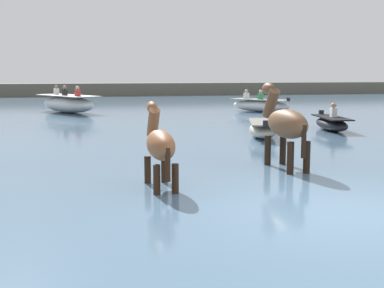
# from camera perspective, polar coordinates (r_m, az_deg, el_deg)

# --- Properties ---
(ground_plane) EXTENTS (120.00, 120.00, 0.00)m
(ground_plane) POSITION_cam_1_polar(r_m,az_deg,el_deg) (7.67, 15.85, -9.98)
(ground_plane) COLOR #666051
(water_surface) EXTENTS (90.00, 90.00, 0.37)m
(water_surface) POSITION_cam_1_polar(r_m,az_deg,el_deg) (16.91, -0.34, 0.78)
(water_surface) COLOR slate
(water_surface) RESTS_ON ground
(horse_lead_bay) EXTENTS (0.61, 1.94, 2.11)m
(horse_lead_bay) POSITION_cam_1_polar(r_m,az_deg,el_deg) (10.53, 10.48, 2.02)
(horse_lead_bay) COLOR brown
(horse_lead_bay) RESTS_ON ground
(horse_trailing_chestnut) EXTENTS (0.48, 1.66, 1.81)m
(horse_trailing_chestnut) POSITION_cam_1_polar(r_m,az_deg,el_deg) (8.66, -3.66, -0.33)
(horse_trailing_chestnut) COLOR brown
(horse_trailing_chestnut) RESTS_ON ground
(boat_far_offshore) EXTENTS (3.39, 4.36, 1.33)m
(boat_far_offshore) POSITION_cam_1_polar(r_m,az_deg,el_deg) (25.70, -13.83, 4.44)
(boat_far_offshore) COLOR silver
(boat_far_offshore) RESTS_ON water_surface
(boat_mid_outer) EXTENTS (1.18, 2.58, 0.94)m
(boat_mid_outer) POSITION_cam_1_polar(r_m,az_deg,el_deg) (17.90, 15.46, 2.27)
(boat_mid_outer) COLOR black
(boat_mid_outer) RESTS_ON water_surface
(boat_near_port) EXTENTS (2.84, 3.22, 1.11)m
(boat_near_port) POSITION_cam_1_polar(r_m,az_deg,el_deg) (25.66, 7.73, 4.35)
(boat_near_port) COLOR silver
(boat_near_port) RESTS_ON water_surface
(boat_near_starboard) EXTENTS (1.46, 2.57, 0.62)m
(boat_near_starboard) POSITION_cam_1_polar(r_m,az_deg,el_deg) (15.61, 7.99, 1.66)
(boat_near_starboard) COLOR #B2AD9E
(boat_near_starboard) RESTS_ON water_surface
(far_shoreline) EXTENTS (80.00, 2.40, 1.42)m
(far_shoreline) POSITION_cam_1_polar(r_m,az_deg,el_deg) (43.86, -7.90, 5.90)
(far_shoreline) COLOR #605B4C
(far_shoreline) RESTS_ON ground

